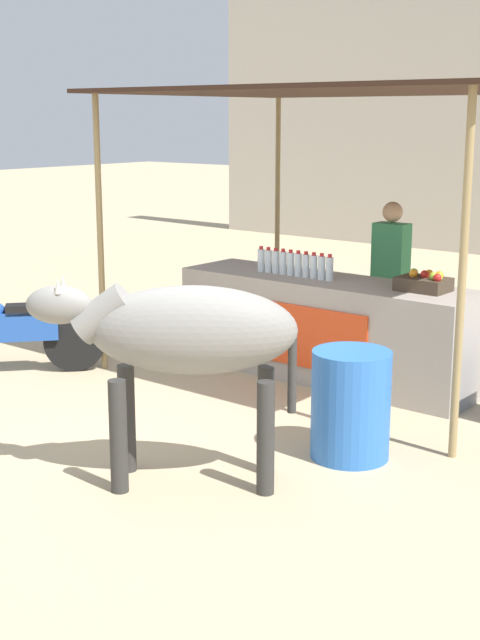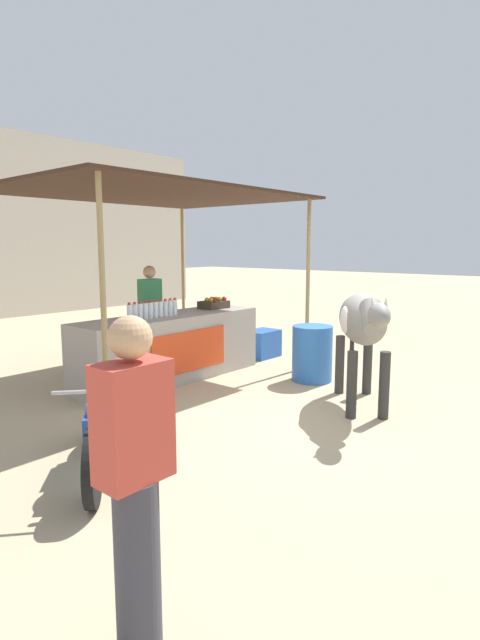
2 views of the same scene
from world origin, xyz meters
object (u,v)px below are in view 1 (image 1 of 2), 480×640
(cow, at_px, (183,336))
(vendor_behind_counter, at_px, (390,282))
(stall_counter, at_px, (326,328))
(water_barrel, at_px, (351,405))
(fruit_crate, at_px, (424,283))
(motorcycle_parked, at_px, (9,331))

(cow, bearing_deg, vendor_behind_counter, 96.62)
(stall_counter, xyz_separation_m, cow, (0.65, -2.72, 0.55))
(stall_counter, height_order, vendor_behind_counter, vendor_behind_counter)
(water_barrel, bearing_deg, vendor_behind_counter, 113.80)
(fruit_crate, height_order, water_barrel, fruit_crate)
(vendor_behind_counter, relative_size, water_barrel, 2.04)
(motorcycle_parked, bearing_deg, cow, -15.50)
(cow, xyz_separation_m, motorcycle_parked, (-3.10, 0.86, -0.61))
(stall_counter, relative_size, cow, 1.80)
(vendor_behind_counter, distance_m, water_barrel, 2.63)
(cow, relative_size, motorcycle_parked, 1.18)
(water_barrel, distance_m, motorcycle_parked, 3.75)
(cow, bearing_deg, stall_counter, 103.51)
(stall_counter, distance_m, vendor_behind_counter, 0.88)
(stall_counter, height_order, fruit_crate, fruit_crate)
(stall_counter, distance_m, cow, 2.85)
(water_barrel, bearing_deg, fruit_crate, 100.50)
(water_barrel, relative_size, motorcycle_parked, 0.57)
(vendor_behind_counter, bearing_deg, water_barrel, -66.20)
(water_barrel, bearing_deg, motorcycle_parked, -176.29)
(stall_counter, bearing_deg, vendor_behind_counter, 71.62)
(vendor_behind_counter, xyz_separation_m, water_barrel, (1.05, -2.37, -0.44))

